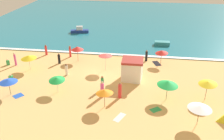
{
  "coord_description": "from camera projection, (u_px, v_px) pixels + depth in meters",
  "views": [
    {
      "loc": [
        5.31,
        -28.54,
        14.54
      ],
      "look_at": [
        1.35,
        -0.67,
        0.8
      ],
      "focal_mm": 39.35,
      "sensor_mm": 36.0,
      "label": 1
    }
  ],
  "objects": [
    {
      "name": "beachgoer_11",
      "position": [
        146.0,
        56.0,
        35.56
      ],
      "size": [
        0.35,
        0.35,
        1.68
      ],
      "color": "black",
      "rests_on": "ground_plane"
    },
    {
      "name": "lifeguard_cabana",
      "position": [
        132.0,
        69.0,
        30.2
      ],
      "size": [
        2.58,
        2.48,
        2.7
      ],
      "color": "white",
      "rests_on": "ground_plane"
    },
    {
      "name": "beachgoer_3",
      "position": [
        102.0,
        90.0,
        26.73
      ],
      "size": [
        0.55,
        0.55,
        1.91
      ],
      "color": "#D84CA5",
      "rests_on": "ground_plane"
    },
    {
      "name": "beach_umbrella_5",
      "position": [
        8.0,
        81.0,
        26.73
      ],
      "size": [
        2.21,
        2.2,
        1.95
      ],
      "color": "#4C3823",
      "rests_on": "ground_plane"
    },
    {
      "name": "beach_umbrella_4",
      "position": [
        208.0,
        83.0,
        25.72
      ],
      "size": [
        2.71,
        2.71,
        2.3
      ],
      "color": "#4C3823",
      "rests_on": "ground_plane"
    },
    {
      "name": "beach_umbrella_0",
      "position": [
        162.0,
        52.0,
        34.03
      ],
      "size": [
        2.5,
        2.5,
        2.17
      ],
      "color": "#4C3823",
      "rests_on": "ground_plane"
    },
    {
      "name": "beach_umbrella_8",
      "position": [
        29.0,
        57.0,
        32.5
      ],
      "size": [
        2.84,
        2.84,
        2.09
      ],
      "color": "silver",
      "rests_on": "ground_plane"
    },
    {
      "name": "small_boat_0",
      "position": [
        80.0,
        31.0,
        47.8
      ],
      "size": [
        3.58,
        1.76,
        1.27
      ],
      "color": "navy",
      "rests_on": "ocean_water"
    },
    {
      "name": "ocean_water",
      "position": [
        124.0,
        19.0,
        57.34
      ],
      "size": [
        60.0,
        44.0,
        0.1
      ],
      "primitive_type": "cube",
      "color": "teal",
      "rests_on": "ground_plane"
    },
    {
      "name": "beach_towel_2",
      "position": [
        18.0,
        96.0,
        27.27
      ],
      "size": [
        1.35,
        1.37,
        0.01
      ],
      "color": "blue",
      "rests_on": "ground_plane"
    },
    {
      "name": "beachgoer_8",
      "position": [
        102.0,
        83.0,
        28.14
      ],
      "size": [
        0.5,
        0.5,
        1.75
      ],
      "color": "green",
      "rests_on": "ground_plane"
    },
    {
      "name": "beachgoer_6",
      "position": [
        8.0,
        62.0,
        34.52
      ],
      "size": [
        0.56,
        0.56,
        0.9
      ],
      "color": "green",
      "rests_on": "ground_plane"
    },
    {
      "name": "beachgoer_7",
      "position": [
        15.0,
        59.0,
        34.15
      ],
      "size": [
        0.32,
        0.32,
        1.88
      ],
      "color": "#D84CA5",
      "rests_on": "ground_plane"
    },
    {
      "name": "small_boat_1",
      "position": [
        162.0,
        43.0,
        41.49
      ],
      "size": [
        2.51,
        1.13,
        0.63
      ],
      "color": "teal",
      "rests_on": "ocean_water"
    },
    {
      "name": "beach_umbrella_9",
      "position": [
        200.0,
        107.0,
        21.98
      ],
      "size": [
        2.96,
        2.96,
        2.1
      ],
      "color": "#4C3823",
      "rests_on": "ground_plane"
    },
    {
      "name": "beach_umbrella_3",
      "position": [
        104.0,
        91.0,
        24.54
      ],
      "size": [
        2.51,
        2.51,
        2.12
      ],
      "color": "#4C3823",
      "rests_on": "ground_plane"
    },
    {
      "name": "ground_plane",
      "position": [
        103.0,
        73.0,
        32.44
      ],
      "size": [
        60.0,
        60.0,
        0.0
      ],
      "primitive_type": "plane",
      "color": "#E5B26B"
    },
    {
      "name": "beachgoer_0",
      "position": [
        46.0,
        50.0,
        37.67
      ],
      "size": [
        0.48,
        0.48,
        1.63
      ],
      "color": "red",
      "rests_on": "ground_plane"
    },
    {
      "name": "beach_towel_3",
      "position": [
        128.0,
        72.0,
        32.46
      ],
      "size": [
        1.75,
        1.61,
        0.01
      ],
      "color": "blue",
      "rests_on": "ground_plane"
    },
    {
      "name": "beachgoer_9",
      "position": [
        70.0,
        51.0,
        36.93
      ],
      "size": [
        0.33,
        0.33,
        1.76
      ],
      "color": "red",
      "rests_on": "ground_plane"
    },
    {
      "name": "beach_towel_4",
      "position": [
        156.0,
        110.0,
        24.87
      ],
      "size": [
        1.33,
        1.25,
        0.01
      ],
      "color": "green",
      "rests_on": "ground_plane"
    },
    {
      "name": "beachgoer_4",
      "position": [
        11.0,
        78.0,
        30.23
      ],
      "size": [
        0.68,
        0.68,
        0.91
      ],
      "color": "green",
      "rests_on": "ground_plane"
    },
    {
      "name": "beach_towel_1",
      "position": [
        157.0,
        63.0,
        35.08
      ],
      "size": [
        1.37,
        1.91,
        0.01
      ],
      "color": "black",
      "rests_on": "ground_plane"
    },
    {
      "name": "beachgoer_5",
      "position": [
        59.0,
        59.0,
        34.82
      ],
      "size": [
        0.49,
        0.49,
        1.53
      ],
      "color": "black",
      "rests_on": "ground_plane"
    },
    {
      "name": "beach_umbrella_7",
      "position": [
        105.0,
        55.0,
        32.29
      ],
      "size": [
        2.25,
        2.26,
        2.37
      ],
      "color": "silver",
      "rests_on": "ground_plane"
    },
    {
      "name": "beachgoer_10",
      "position": [
        120.0,
        91.0,
        26.59
      ],
      "size": [
        0.49,
        0.49,
        1.85
      ],
      "color": "red",
      "rests_on": "ground_plane"
    },
    {
      "name": "beach_umbrella_1",
      "position": [
        57.0,
        79.0,
        27.32
      ],
      "size": [
        1.95,
        1.97,
        1.96
      ],
      "color": "silver",
      "rests_on": "ground_plane"
    },
    {
      "name": "beachgoer_1",
      "position": [
        66.0,
        70.0,
        31.47
      ],
      "size": [
        0.4,
        0.4,
        1.6
      ],
      "color": "white",
      "rests_on": "ground_plane"
    },
    {
      "name": "beach_umbrella_2",
      "position": [
        168.0,
        83.0,
        25.78
      ],
      "size": [
        2.91,
        2.89,
        2.28
      ],
      "color": "#4C3823",
      "rests_on": "ground_plane"
    },
    {
      "name": "wave_breaker_foam",
      "position": [
        110.0,
        54.0,
        38.0
      ],
      "size": [
        57.0,
        0.7,
        0.01
      ],
      "primitive_type": "cube",
      "color": "white",
      "rests_on": "ocean_water"
    },
    {
      "name": "beach_towel_0",
      "position": [
        120.0,
        117.0,
        23.74
      ],
      "size": [
        1.22,
        1.66,
        0.01
      ],
      "color": "white",
      "rests_on": "ground_plane"
    },
    {
      "name": "beach_umbrella_6",
      "position": [
        77.0,
        48.0,
        35.11
      ],
      "size": [
        2.28,
        2.28,
        2.2
      ],
      "color": "#4C3823",
      "rests_on": "ground_plane"
    },
    {
      "name": "beachgoer_2",
      "position": [
        138.0,
        64.0,
        34.17
      ],
      "size": [
        0.57,
        0.57,
        0.82
      ],
      "color": "#D84CA5",
      "rests_on": "ground_plane"
    }
  ]
}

